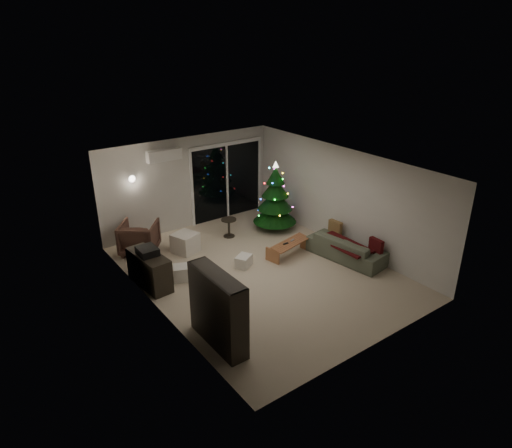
{
  "coord_description": "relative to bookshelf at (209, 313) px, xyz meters",
  "views": [
    {
      "loc": [
        -5.41,
        -7.27,
        5.11
      ],
      "look_at": [
        0.1,
        0.3,
        1.05
      ],
      "focal_mm": 32.0,
      "sensor_mm": 36.0,
      "label": 1
    }
  ],
  "objects": [
    {
      "name": "cushion_b",
      "position": [
        4.55,
        0.26,
        -0.18
      ],
      "size": [
        0.14,
        0.37,
        0.37
      ],
      "primitive_type": "cube",
      "rotation": [
        0.0,
        0.0,
        -0.07
      ],
      "color": "#4B0D0C",
      "rests_on": "sofa"
    },
    {
      "name": "sofa_throw",
      "position": [
        4.2,
        0.91,
        -0.28
      ],
      "size": [
        0.6,
        1.37,
        0.05
      ],
      "primitive_type": "cube",
      "color": "#4B0D0C",
      "rests_on": "sofa"
    },
    {
      "name": "remote_a",
      "position": [
        3.15,
        1.8,
        -0.31
      ],
      "size": [
        0.14,
        0.04,
        0.02
      ],
      "primitive_type": "cube",
      "color": "black",
      "rests_on": "coffee_table"
    },
    {
      "name": "cardboard_box_a",
      "position": [
        0.7,
        2.32,
        -0.52
      ],
      "size": [
        0.55,
        0.5,
        0.32
      ],
      "primitive_type": "cube",
      "rotation": [
        0.0,
        0.0,
        -0.4
      ],
      "color": "white",
      "rests_on": "floor"
    },
    {
      "name": "room",
      "position": [
        2.71,
        3.09,
        0.33
      ],
      "size": [
        6.5,
        7.51,
        2.6
      ],
      "color": "beige",
      "rests_on": "ground"
    },
    {
      "name": "bookshelf",
      "position": [
        0.0,
        0.0,
        0.0
      ],
      "size": [
        0.39,
        1.38,
        1.37
      ],
      "primitive_type": null,
      "rotation": [
        0.0,
        0.0,
        0.03
      ],
      "color": "black",
      "rests_on": "floor"
    },
    {
      "name": "sofa",
      "position": [
        4.3,
        0.91,
        -0.4
      ],
      "size": [
        1.01,
        2.0,
        0.56
      ],
      "primitive_type": "imported",
      "rotation": [
        0.0,
        0.0,
        1.71
      ],
      "color": "#505A41",
      "rests_on": "floor"
    },
    {
      "name": "ottoman",
      "position": [
        1.36,
        3.48,
        -0.44
      ],
      "size": [
        0.68,
        0.68,
        0.48
      ],
      "primitive_type": "cube",
      "rotation": [
        0.0,
        0.0,
        0.34
      ],
      "color": "beige",
      "rests_on": "floor"
    },
    {
      "name": "side_table",
      "position": [
        2.71,
        3.61,
        -0.43
      ],
      "size": [
        0.46,
        0.46,
        0.5
      ],
      "primitive_type": "cylinder",
      "rotation": [
        0.0,
        0.0,
        0.18
      ],
      "color": "black",
      "rests_on": "floor"
    },
    {
      "name": "stereo",
      "position": [
        0.0,
        2.51,
        0.14
      ],
      "size": [
        0.37,
        0.44,
        0.16
      ],
      "primitive_type": "cube",
      "color": "black",
      "rests_on": "media_cabinet"
    },
    {
      "name": "media_cabinet",
      "position": [
        0.0,
        2.51,
        -0.31
      ],
      "size": [
        0.55,
        1.22,
        0.74
      ],
      "primitive_type": "cube",
      "rotation": [
        0.0,
        0.0,
        0.09
      ],
      "color": "black",
      "rests_on": "floor"
    },
    {
      "name": "remote_b",
      "position": [
        3.4,
        1.85,
        -0.31
      ],
      "size": [
        0.14,
        0.08,
        0.02
      ],
      "primitive_type": "cube",
      "rotation": [
        0.0,
        0.0,
        0.35
      ],
      "color": "slate",
      "rests_on": "coffee_table"
    },
    {
      "name": "coffee_table",
      "position": [
        3.3,
        1.8,
        -0.5
      ],
      "size": [
        1.21,
        0.64,
        0.36
      ],
      "primitive_type": null,
      "rotation": [
        0.0,
        0.0,
        0.22
      ],
      "color": "#A0683F",
      "rests_on": "floor"
    },
    {
      "name": "floor_lamp",
      "position": [
        0.7,
        4.87,
        0.16
      ],
      "size": [
        0.27,
        0.27,
        1.68
      ],
      "primitive_type": "cylinder",
      "color": "black",
      "rests_on": "floor"
    },
    {
      "name": "armchair",
      "position": [
        0.45,
        4.12,
        -0.29
      ],
      "size": [
        1.2,
        1.21,
        0.79
      ],
      "primitive_type": "imported",
      "rotation": [
        0.0,
        0.0,
        2.46
      ],
      "color": "brown",
      "rests_on": "floor"
    },
    {
      "name": "cushion_a",
      "position": [
        4.55,
        1.56,
        -0.18
      ],
      "size": [
        0.14,
        0.37,
        0.37
      ],
      "primitive_type": "cube",
      "rotation": [
        0.0,
        0.0,
        0.09
      ],
      "color": "olive",
      "rests_on": "sofa"
    },
    {
      "name": "christmas_tree",
      "position": [
        4.01,
        3.31,
        0.27
      ],
      "size": [
        1.27,
        1.27,
        1.91
      ],
      "primitive_type": "cone",
      "rotation": [
        0.0,
        0.0,
        -0.08
      ],
      "color": "#113E15",
      "rests_on": "floor"
    },
    {
      "name": "cardboard_box_b",
      "position": [
        2.09,
        2.02,
        -0.55
      ],
      "size": [
        0.48,
        0.44,
        0.27
      ],
      "primitive_type": "cube",
      "rotation": [
        0.0,
        0.0,
        0.5
      ],
      "color": "white",
      "rests_on": "floor"
    }
  ]
}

